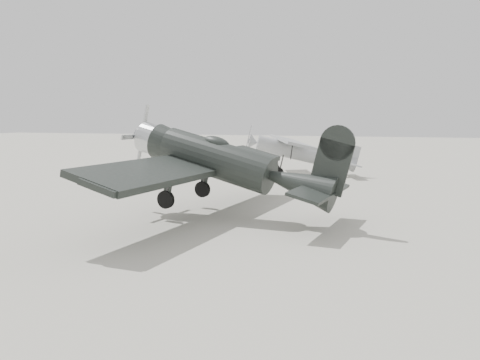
% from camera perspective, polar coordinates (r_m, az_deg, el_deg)
% --- Properties ---
extents(ground, '(160.00, 160.00, 0.00)m').
position_cam_1_polar(ground, '(18.24, -2.16, -5.26)').
color(ground, '#ADA999').
rests_on(ground, ground).
extents(lowwing_monoplane, '(9.40, 13.08, 4.20)m').
position_cam_1_polar(lowwing_monoplane, '(18.84, -1.60, 2.02)').
color(lowwing_monoplane, black).
rests_on(lowwing_monoplane, ground).
extents(highwing_monoplane, '(7.75, 10.75, 3.06)m').
position_cam_1_polar(highwing_monoplane, '(31.95, 7.13, 3.81)').
color(highwing_monoplane, gray).
rests_on(highwing_monoplane, ground).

